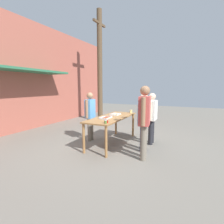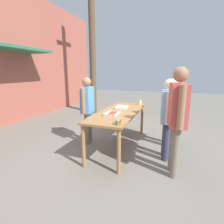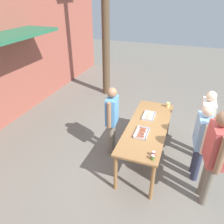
{
  "view_description": "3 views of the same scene",
  "coord_description": "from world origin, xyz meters",
  "px_view_note": "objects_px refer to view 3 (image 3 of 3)",
  "views": [
    {
      "loc": [
        -4.85,
        -2.3,
        1.79
      ],
      "look_at": [
        0.0,
        0.0,
        1.01
      ],
      "focal_mm": 28.0,
      "sensor_mm": 36.0,
      "label": 1
    },
    {
      "loc": [
        -3.67,
        -1.16,
        1.74
      ],
      "look_at": [
        -0.33,
        0.05,
        0.91
      ],
      "focal_mm": 28.0,
      "sensor_mm": 36.0,
      "label": 2
    },
    {
      "loc": [
        -3.85,
        -0.61,
        3.35
      ],
      "look_at": [
        -0.01,
        0.79,
        1.05
      ],
      "focal_mm": 35.0,
      "sensor_mm": 36.0,
      "label": 3
    }
  ],
  "objects_px": {
    "food_tray_sausages": "(142,133)",
    "person_server_behind_table": "(112,115)",
    "food_tray_buns": "(149,116)",
    "person_customer_waiting_in_line": "(202,138)",
    "condiment_jar_ketchup": "(153,154)",
    "beer_cup": "(168,105)",
    "person_customer_holding_hotdog": "(215,152)",
    "person_customer_with_cup": "(206,120)",
    "condiment_jar_mustard": "(153,157)",
    "utility_pole": "(105,9)"
  },
  "relations": [
    {
      "from": "food_tray_sausages",
      "to": "person_server_behind_table",
      "type": "distance_m",
      "value": 0.8
    },
    {
      "from": "food_tray_buns",
      "to": "person_customer_waiting_in_line",
      "type": "relative_size",
      "value": 0.25
    },
    {
      "from": "condiment_jar_ketchup",
      "to": "beer_cup",
      "type": "relative_size",
      "value": 0.76
    },
    {
      "from": "person_customer_holding_hotdog",
      "to": "person_customer_waiting_in_line",
      "type": "relative_size",
      "value": 1.13
    },
    {
      "from": "person_server_behind_table",
      "to": "person_customer_holding_hotdog",
      "type": "bearing_deg",
      "value": -114.93
    },
    {
      "from": "food_tray_buns",
      "to": "person_customer_with_cup",
      "type": "relative_size",
      "value": 0.25
    },
    {
      "from": "condiment_jar_mustard",
      "to": "person_server_behind_table",
      "type": "xyz_separation_m",
      "value": [
        0.98,
        1.08,
        0.05
      ]
    },
    {
      "from": "beer_cup",
      "to": "person_customer_with_cup",
      "type": "xyz_separation_m",
      "value": [
        -0.46,
        -0.84,
        0.02
      ]
    },
    {
      "from": "condiment_jar_ketchup",
      "to": "beer_cup",
      "type": "bearing_deg",
      "value": 0.12
    },
    {
      "from": "condiment_jar_ketchup",
      "to": "person_server_behind_table",
      "type": "distance_m",
      "value": 1.4
    },
    {
      "from": "person_server_behind_table",
      "to": "food_tray_buns",
      "type": "bearing_deg",
      "value": -68.07
    },
    {
      "from": "beer_cup",
      "to": "person_server_behind_table",
      "type": "bearing_deg",
      "value": 133.08
    },
    {
      "from": "food_tray_sausages",
      "to": "person_customer_with_cup",
      "type": "bearing_deg",
      "value": -54.13
    },
    {
      "from": "condiment_jar_mustard",
      "to": "utility_pole",
      "type": "bearing_deg",
      "value": 30.85
    },
    {
      "from": "person_server_behind_table",
      "to": "person_customer_waiting_in_line",
      "type": "height_order",
      "value": "person_customer_waiting_in_line"
    },
    {
      "from": "person_customer_with_cup",
      "to": "person_customer_waiting_in_line",
      "type": "bearing_deg",
      "value": -5.89
    },
    {
      "from": "person_customer_waiting_in_line",
      "to": "food_tray_sausages",
      "type": "bearing_deg",
      "value": -89.04
    },
    {
      "from": "beer_cup",
      "to": "person_customer_waiting_in_line",
      "type": "height_order",
      "value": "person_customer_waiting_in_line"
    },
    {
      "from": "person_server_behind_table",
      "to": "person_customer_with_cup",
      "type": "xyz_separation_m",
      "value": [
        0.54,
        -1.91,
        -0.03
      ]
    },
    {
      "from": "beer_cup",
      "to": "person_server_behind_table",
      "type": "relative_size",
      "value": 0.07
    },
    {
      "from": "condiment_jar_ketchup",
      "to": "utility_pole",
      "type": "xyz_separation_m",
      "value": [
        3.93,
        2.4,
        1.91
      ]
    },
    {
      "from": "condiment_jar_ketchup",
      "to": "person_customer_with_cup",
      "type": "height_order",
      "value": "person_customer_with_cup"
    },
    {
      "from": "food_tray_buns",
      "to": "person_customer_holding_hotdog",
      "type": "distance_m",
      "value": 1.69
    },
    {
      "from": "food_tray_sausages",
      "to": "person_customer_holding_hotdog",
      "type": "relative_size",
      "value": 0.23
    },
    {
      "from": "person_server_behind_table",
      "to": "utility_pole",
      "type": "bearing_deg",
      "value": 18.28
    },
    {
      "from": "condiment_jar_mustard",
      "to": "person_server_behind_table",
      "type": "height_order",
      "value": "person_server_behind_table"
    },
    {
      "from": "condiment_jar_ketchup",
      "to": "person_customer_holding_hotdog",
      "type": "distance_m",
      "value": 0.97
    },
    {
      "from": "food_tray_buns",
      "to": "condiment_jar_mustard",
      "type": "xyz_separation_m",
      "value": [
        -1.36,
        -0.34,
        0.02
      ]
    },
    {
      "from": "food_tray_sausages",
      "to": "person_server_behind_table",
      "type": "bearing_deg",
      "value": 66.99
    },
    {
      "from": "person_customer_holding_hotdog",
      "to": "utility_pole",
      "type": "distance_m",
      "value": 5.32
    },
    {
      "from": "person_server_behind_table",
      "to": "utility_pole",
      "type": "distance_m",
      "value": 3.8
    },
    {
      "from": "condiment_jar_ketchup",
      "to": "person_customer_waiting_in_line",
      "type": "bearing_deg",
      "value": -47.01
    },
    {
      "from": "person_customer_with_cup",
      "to": "person_customer_waiting_in_line",
      "type": "height_order",
      "value": "person_customer_waiting_in_line"
    },
    {
      "from": "beer_cup",
      "to": "utility_pole",
      "type": "height_order",
      "value": "utility_pole"
    },
    {
      "from": "condiment_jar_ketchup",
      "to": "condiment_jar_mustard",
      "type": "bearing_deg",
      "value": -175.53
    },
    {
      "from": "food_tray_sausages",
      "to": "condiment_jar_ketchup",
      "type": "xyz_separation_m",
      "value": [
        -0.58,
        -0.34,
        0.03
      ]
    },
    {
      "from": "person_customer_holding_hotdog",
      "to": "person_customer_waiting_in_line",
      "type": "distance_m",
      "value": 0.59
    },
    {
      "from": "person_server_behind_table",
      "to": "person_customer_with_cup",
      "type": "height_order",
      "value": "person_server_behind_table"
    },
    {
      "from": "beer_cup",
      "to": "person_customer_waiting_in_line",
      "type": "xyz_separation_m",
      "value": [
        -1.17,
        -0.77,
        0.02
      ]
    },
    {
      "from": "condiment_jar_ketchup",
      "to": "beer_cup",
      "type": "distance_m",
      "value": 1.89
    },
    {
      "from": "beer_cup",
      "to": "person_customer_with_cup",
      "type": "distance_m",
      "value": 0.96
    },
    {
      "from": "food_tray_buns",
      "to": "utility_pole",
      "type": "height_order",
      "value": "utility_pole"
    },
    {
      "from": "person_customer_with_cup",
      "to": "utility_pole",
      "type": "distance_m",
      "value": 4.5
    },
    {
      "from": "beer_cup",
      "to": "person_server_behind_table",
      "type": "xyz_separation_m",
      "value": [
        -1.0,
        1.07,
        0.04
      ]
    },
    {
      "from": "person_customer_holding_hotdog",
      "to": "person_customer_with_cup",
      "type": "xyz_separation_m",
      "value": [
        1.26,
        0.1,
        -0.14
      ]
    },
    {
      "from": "person_server_behind_table",
      "to": "person_customer_holding_hotdog",
      "type": "height_order",
      "value": "person_customer_holding_hotdog"
    },
    {
      "from": "beer_cup",
      "to": "person_customer_waiting_in_line",
      "type": "distance_m",
      "value": 1.41
    },
    {
      "from": "condiment_jar_ketchup",
      "to": "person_server_behind_table",
      "type": "height_order",
      "value": "person_server_behind_table"
    },
    {
      "from": "food_tray_sausages",
      "to": "person_server_behind_table",
      "type": "relative_size",
      "value": 0.26
    },
    {
      "from": "food_tray_sausages",
      "to": "food_tray_buns",
      "type": "distance_m",
      "value": 0.69
    }
  ]
}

